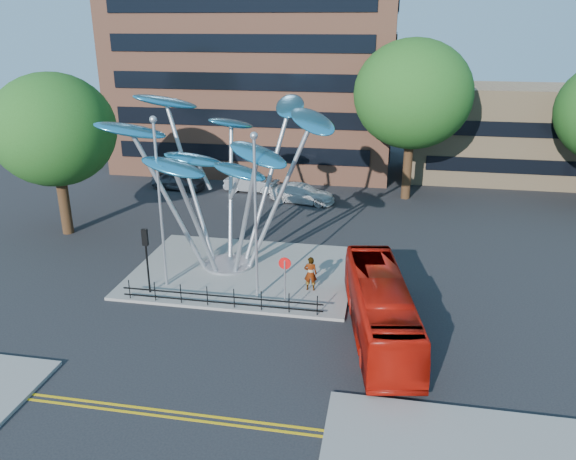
% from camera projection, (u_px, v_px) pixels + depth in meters
% --- Properties ---
extents(ground, '(120.00, 120.00, 0.00)m').
position_uv_depth(ground, '(231.00, 329.00, 25.49)').
color(ground, black).
rests_on(ground, ground).
extents(traffic_island, '(12.00, 9.00, 0.15)m').
position_uv_depth(traffic_island, '(244.00, 271.00, 31.17)').
color(traffic_island, slate).
rests_on(traffic_island, ground).
extents(double_yellow_near, '(40.00, 0.12, 0.01)m').
position_uv_depth(double_yellow_near, '(185.00, 413.00, 19.96)').
color(double_yellow_near, gold).
rests_on(double_yellow_near, ground).
extents(double_yellow_far, '(40.00, 0.12, 0.01)m').
position_uv_depth(double_yellow_far, '(182.00, 419.00, 19.68)').
color(double_yellow_far, gold).
rests_on(double_yellow_far, ground).
extents(brick_tower, '(25.00, 15.00, 30.00)m').
position_uv_depth(brick_tower, '(259.00, 0.00, 50.80)').
color(brick_tower, '#92583F').
rests_on(brick_tower, ground).
extents(low_building_near, '(15.00, 8.00, 8.00)m').
position_uv_depth(low_building_near, '(500.00, 133.00, 49.04)').
color(low_building_near, tan).
rests_on(low_building_near, ground).
extents(tree_right, '(8.80, 8.80, 12.11)m').
position_uv_depth(tree_right, '(413.00, 95.00, 41.62)').
color(tree_right, black).
rests_on(tree_right, ground).
extents(tree_left, '(7.60, 7.60, 10.32)m').
position_uv_depth(tree_left, '(54.00, 130.00, 34.73)').
color(tree_left, black).
rests_on(tree_left, ground).
extents(leaf_sculpture, '(12.72, 9.54, 9.51)m').
position_uv_depth(leaf_sculpture, '(224.00, 147.00, 29.62)').
color(leaf_sculpture, '#9EA0A5').
rests_on(leaf_sculpture, traffic_island).
extents(street_lamp_left, '(0.36, 0.36, 8.80)m').
position_uv_depth(street_lamp_left, '(159.00, 189.00, 27.62)').
color(street_lamp_left, '#9EA0A5').
rests_on(street_lamp_left, traffic_island).
extents(street_lamp_right, '(0.36, 0.36, 8.30)m').
position_uv_depth(street_lamp_right, '(255.00, 203.00, 26.40)').
color(street_lamp_right, '#9EA0A5').
rests_on(street_lamp_right, traffic_island).
extents(traffic_light_island, '(0.28, 0.18, 3.42)m').
position_uv_depth(traffic_light_island, '(146.00, 247.00, 27.74)').
color(traffic_light_island, black).
rests_on(traffic_light_island, traffic_island).
extents(no_entry_sign_island, '(0.60, 0.10, 2.45)m').
position_uv_depth(no_entry_sign_island, '(285.00, 273.00, 26.84)').
color(no_entry_sign_island, '#9EA0A5').
rests_on(no_entry_sign_island, traffic_island).
extents(pedestrian_railing_front, '(10.00, 0.06, 1.00)m').
position_uv_depth(pedestrian_railing_front, '(221.00, 299.00, 27.04)').
color(pedestrian_railing_front, black).
rests_on(pedestrian_railing_front, traffic_island).
extents(red_bus, '(3.85, 9.85, 2.68)m').
position_uv_depth(red_bus, '(380.00, 308.00, 24.55)').
color(red_bus, '#AA1107').
rests_on(red_bus, ground).
extents(pedestrian, '(0.70, 0.49, 1.82)m').
position_uv_depth(pedestrian, '(310.00, 274.00, 28.55)').
color(pedestrian, gray).
rests_on(pedestrian, traffic_island).
extents(parked_car_left, '(4.58, 2.31, 1.50)m').
position_uv_depth(parked_car_left, '(179.00, 181.00, 46.48)').
color(parked_car_left, '#3F4046').
rests_on(parked_car_left, ground).
extents(parked_car_mid, '(4.50, 1.64, 1.47)m').
position_uv_depth(parked_car_mid, '(252.00, 183.00, 45.84)').
color(parked_car_mid, '#B1B5B9').
rests_on(parked_car_mid, ground).
extents(parked_car_right, '(5.30, 2.83, 1.46)m').
position_uv_depth(parked_car_right, '(302.00, 193.00, 43.13)').
color(parked_car_right, silver).
rests_on(parked_car_right, ground).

